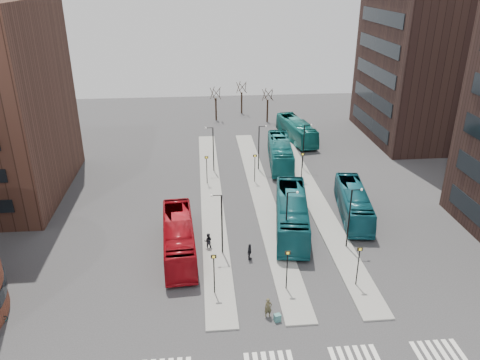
{
  "coord_description": "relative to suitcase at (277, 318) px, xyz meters",
  "views": [
    {
      "loc": [
        -5.2,
        -19.64,
        24.37
      ],
      "look_at": [
        -1.2,
        23.77,
        5.0
      ],
      "focal_mm": 35.0,
      "sensor_mm": 36.0,
      "label": 1
    }
  ],
  "objects": [
    {
      "name": "island_left",
      "position": [
        -4.23,
        21.75,
        -0.23
      ],
      "size": [
        2.5,
        45.0,
        0.15
      ],
      "primitive_type": "cube",
      "color": "gray",
      "rests_on": "ground"
    },
    {
      "name": "island_mid",
      "position": [
        1.77,
        21.75,
        -0.23
      ],
      "size": [
        2.5,
        45.0,
        0.15
      ],
      "primitive_type": "cube",
      "color": "gray",
      "rests_on": "ground"
    },
    {
      "name": "island_right",
      "position": [
        7.77,
        21.75,
        -0.23
      ],
      "size": [
        2.5,
        45.0,
        0.15
      ],
      "primitive_type": "cube",
      "color": "gray",
      "rests_on": "ground"
    },
    {
      "name": "suitcase",
      "position": [
        0.0,
        0.0,
        0.0
      ],
      "size": [
        0.57,
        0.5,
        0.61
      ],
      "primitive_type": "cube",
      "rotation": [
        0.0,
        0.0,
        0.26
      ],
      "color": "#1C1D9E",
      "rests_on": "ground"
    },
    {
      "name": "red_bus",
      "position": [
        -7.69,
        10.34,
        1.33
      ],
      "size": [
        3.49,
        11.91,
        3.28
      ],
      "primitive_type": "imported",
      "rotation": [
        0.0,
        0.0,
        0.06
      ],
      "color": "#9C0C15",
      "rests_on": "ground"
    },
    {
      "name": "teal_bus_a",
      "position": [
        3.71,
        13.75,
        1.5
      ],
      "size": [
        5.05,
        13.28,
        3.61
      ],
      "primitive_type": "imported",
      "rotation": [
        0.0,
        0.0,
        -0.16
      ],
      "color": "#12555E",
      "rests_on": "ground"
    },
    {
      "name": "teal_bus_b",
      "position": [
        5.62,
        31.72,
        1.38
      ],
      "size": [
        3.99,
        12.35,
        3.38
      ],
      "primitive_type": "imported",
      "rotation": [
        0.0,
        0.0,
        -0.1
      ],
      "color": "#15696C",
      "rests_on": "ground"
    },
    {
      "name": "teal_bus_c",
      "position": [
        10.94,
        15.99,
        1.27
      ],
      "size": [
        4.29,
        11.55,
        3.14
      ],
      "primitive_type": "imported",
      "rotation": [
        0.0,
        0.0,
        -0.15
      ],
      "color": "#145765",
      "rests_on": "ground"
    },
    {
      "name": "teal_bus_d",
      "position": [
        9.9,
        41.5,
        1.34
      ],
      "size": [
        4.68,
        12.11,
        3.29
      ],
      "primitive_type": "imported",
      "rotation": [
        0.0,
        0.0,
        0.17
      ],
      "color": "#16706C",
      "rests_on": "ground"
    },
    {
      "name": "traveller",
      "position": [
        -0.63,
        0.59,
        0.52
      ],
      "size": [
        0.65,
        0.47,
        1.65
      ],
      "primitive_type": "imported",
      "rotation": [
        0.0,
        0.0,
        0.14
      ],
      "color": "#4B452D",
      "rests_on": "ground"
    },
    {
      "name": "commuter_a",
      "position": [
        -4.94,
        10.77,
        0.52
      ],
      "size": [
        0.86,
        0.7,
        1.65
      ],
      "primitive_type": "imported",
      "rotation": [
        0.0,
        0.0,
        3.05
      ],
      "color": "black",
      "rests_on": "ground"
    },
    {
      "name": "commuter_b",
      "position": [
        -1.19,
        8.57,
        0.5
      ],
      "size": [
        0.72,
        1.03,
        1.62
      ],
      "primitive_type": "imported",
      "rotation": [
        0.0,
        0.0,
        1.18
      ],
      "color": "black",
      "rests_on": "ground"
    },
    {
      "name": "commuter_c",
      "position": [
        3.13,
        8.14,
        0.6
      ],
      "size": [
        0.71,
        1.19,
        1.81
      ],
      "primitive_type": "imported",
      "rotation": [
        0.0,
        0.0,
        4.68
      ],
      "color": "black",
      "rests_on": "ground"
    },
    {
      "name": "tower_far",
      "position": [
        31.75,
        41.75,
        14.69
      ],
      "size": [
        20.12,
        20.0,
        30.0
      ],
      "color": "#2E1E1A",
      "rests_on": "ground"
    },
    {
      "name": "sign_poles",
      "position": [
        1.37,
        14.75,
        2.1
      ],
      "size": [
        12.45,
        22.12,
        3.65
      ],
      "color": "black",
      "rests_on": "ground"
    },
    {
      "name": "lamp_posts",
      "position": [
        2.4,
        19.75,
        3.27
      ],
      "size": [
        14.04,
        20.24,
        6.12
      ],
      "color": "black",
      "rests_on": "ground"
    },
    {
      "name": "bare_trees",
      "position": [
        2.43,
        54.42,
        2.42
      ],
      "size": [
        10.97,
        8.14,
        5.9
      ],
      "color": "black",
      "rests_on": "ground"
    }
  ]
}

